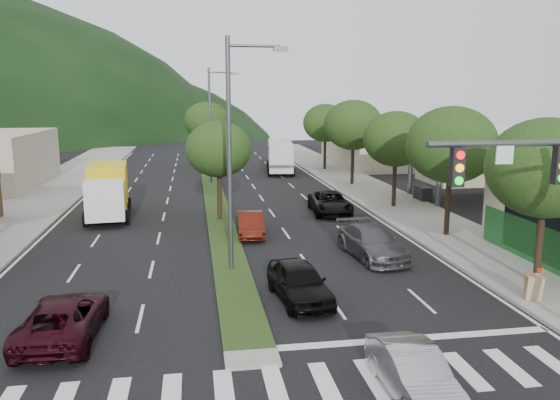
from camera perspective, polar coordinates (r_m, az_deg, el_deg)
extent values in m
plane|color=black|center=(16.95, -3.11, -15.71)|extent=(160.00, 160.00, 0.00)
cube|color=gray|center=(43.13, 10.04, 0.59)|extent=(5.00, 90.00, 0.15)
cube|color=gray|center=(42.38, -24.63, -0.41)|extent=(6.00, 90.00, 0.15)
cube|color=#1E3513|center=(43.77, -6.95, 0.81)|extent=(1.60, 56.00, 0.12)
cube|color=silver|center=(15.19, -2.27, -19.02)|extent=(19.00, 2.20, 0.01)
cylinder|color=#47494C|center=(16.42, 24.80, 5.41)|extent=(6.00, 0.18, 0.18)
cube|color=black|center=(16.81, 27.19, 3.26)|extent=(0.35, 0.25, 1.05)
cube|color=black|center=(15.24, 18.03, 3.27)|extent=(0.35, 0.25, 1.05)
cube|color=silver|center=(42.47, 19.97, 6.66)|extent=(12.00, 8.00, 0.50)
cube|color=yellow|center=(42.49, 19.94, 6.19)|extent=(12.20, 8.20, 0.50)
cylinder|color=#47494C|center=(38.70, 16.31, 2.51)|extent=(0.36, 0.36, 4.60)
cylinder|color=#47494C|center=(42.73, 26.06, 2.59)|extent=(0.36, 0.36, 4.60)
cylinder|color=#47494C|center=(43.23, 13.49, 3.47)|extent=(0.36, 0.36, 4.60)
cylinder|color=#47494C|center=(46.87, 22.58, 3.49)|extent=(0.36, 0.36, 4.60)
cube|color=black|center=(41.21, 14.71, 0.61)|extent=(0.80, 1.60, 1.10)
cube|color=black|center=(45.02, 24.07, 0.85)|extent=(0.80, 1.60, 1.10)
cube|color=beige|center=(62.92, 10.53, 6.04)|extent=(10.00, 16.00, 5.20)
cylinder|color=black|center=(24.05, 25.50, -3.73)|extent=(0.28, 0.28, 3.64)
ellipsoid|color=#183311|center=(23.56, 26.06, 3.03)|extent=(4.60, 4.60, 3.91)
cylinder|color=black|center=(30.78, 17.15, -0.02)|extent=(0.28, 0.28, 3.81)
ellipsoid|color=#183311|center=(30.39, 17.46, 5.53)|extent=(4.80, 4.80, 4.08)
cylinder|color=black|center=(38.03, 11.86, 2.03)|extent=(0.28, 0.28, 3.58)
ellipsoid|color=#183311|center=(37.72, 12.03, 6.26)|extent=(4.40, 4.40, 3.74)
cylinder|color=black|center=(47.40, 7.58, 4.05)|extent=(0.28, 0.28, 3.92)
ellipsoid|color=#183311|center=(47.14, 7.67, 7.77)|extent=(5.00, 5.00, 4.25)
cylinder|color=black|center=(57.01, 4.71, 5.11)|extent=(0.28, 0.28, 3.70)
ellipsoid|color=#183311|center=(56.80, 4.75, 8.03)|extent=(4.60, 4.60, 3.91)
cylinder|color=black|center=(33.63, -6.35, 0.83)|extent=(0.28, 0.28, 3.36)
ellipsoid|color=#183311|center=(33.28, -6.45, 5.32)|extent=(4.00, 4.00, 3.40)
cylinder|color=black|center=(59.38, -7.60, 5.30)|extent=(0.28, 0.28, 3.81)
ellipsoid|color=#183311|center=(59.18, -7.67, 8.19)|extent=(4.80, 4.80, 4.08)
cylinder|color=#47494C|center=(23.29, -5.30, 4.42)|extent=(0.20, 0.20, 10.00)
cylinder|color=#47494C|center=(23.34, -2.70, 15.78)|extent=(2.20, 0.12, 0.12)
cube|color=#47494C|center=(23.48, 0.07, 15.52)|extent=(0.60, 0.25, 0.18)
cylinder|color=#47494C|center=(48.19, -7.32, 7.62)|extent=(0.20, 0.20, 10.00)
cylinder|color=#47494C|center=(48.22, -6.11, 13.12)|extent=(2.20, 0.12, 0.12)
cube|color=#47494C|center=(48.29, -4.77, 13.02)|extent=(0.60, 0.25, 0.18)
imported|color=#97999E|center=(14.94, 13.81, -17.14)|extent=(1.42, 3.87, 1.27)
imported|color=black|center=(18.91, -21.69, -11.39)|extent=(2.35, 4.86, 1.33)
imported|color=black|center=(20.63, 2.03, -8.55)|extent=(2.20, 4.46, 1.46)
imported|color=#4C4C51|center=(26.37, 9.55, -4.38)|extent=(2.58, 5.26, 1.47)
imported|color=#56170E|center=(30.06, -3.07, -2.55)|extent=(1.59, 3.98, 1.29)
imported|color=black|center=(35.87, 5.24, -0.29)|extent=(2.73, 5.29, 1.43)
cube|color=silver|center=(33.34, -17.82, -0.04)|extent=(2.33, 1.79, 2.31)
cube|color=yellow|center=(36.99, -17.48, 1.16)|extent=(2.67, 4.41, 3.12)
cube|color=black|center=(36.42, -17.44, -1.00)|extent=(2.51, 5.99, 0.30)
cylinder|color=black|center=(33.92, -15.72, -1.74)|extent=(0.38, 0.93, 0.90)
cylinder|color=black|center=(34.08, -19.61, -1.91)|extent=(0.38, 0.93, 0.90)
cylinder|color=black|center=(36.07, -15.64, -1.01)|extent=(0.38, 0.93, 0.90)
cylinder|color=black|center=(36.22, -19.29, -1.17)|extent=(0.38, 0.93, 0.90)
cylinder|color=black|center=(38.02, -15.57, -0.42)|extent=(0.38, 0.93, 0.90)
cylinder|color=black|center=(38.16, -19.04, -0.57)|extent=(0.38, 0.93, 0.90)
cube|color=silver|center=(55.19, 0.01, 4.73)|extent=(3.26, 8.39, 2.72)
cube|color=#5E5F63|center=(55.27, 0.01, 4.02)|extent=(3.32, 8.40, 0.32)
cylinder|color=black|center=(58.57, -1.21, 3.73)|extent=(0.42, 0.85, 0.82)
cylinder|color=black|center=(58.64, 1.01, 3.74)|extent=(0.42, 0.85, 0.82)
cylinder|color=black|center=(57.60, -1.20, 3.61)|extent=(0.42, 0.85, 0.82)
cylinder|color=black|center=(57.67, 1.06, 3.62)|extent=(0.42, 0.85, 0.82)
cylinder|color=black|center=(52.41, -1.12, 2.90)|extent=(0.42, 0.85, 0.82)
cylinder|color=black|center=(52.49, 1.36, 2.92)|extent=(0.42, 0.85, 0.82)
cube|color=tan|center=(22.23, 25.10, -8.46)|extent=(0.61, 0.39, 0.93)
cube|color=tan|center=(22.60, 24.80, -8.12)|extent=(0.61, 0.39, 0.93)
cube|color=tan|center=(22.28, 25.04, -7.21)|extent=(0.67, 0.60, 0.04)
cube|color=#F8420D|center=(22.03, 25.55, -6.66)|extent=(0.20, 0.08, 0.15)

